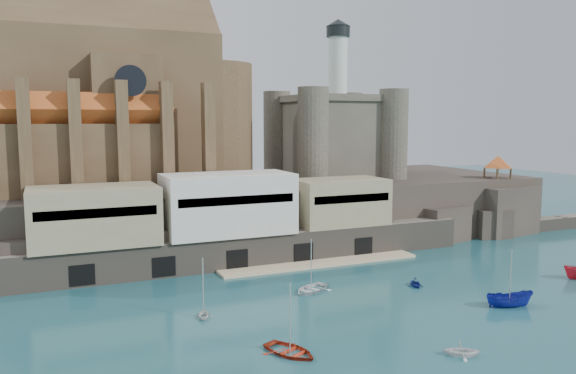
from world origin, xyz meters
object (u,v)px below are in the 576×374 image
at_px(boat_0, 290,354).
at_px(castle_keep, 333,132).
at_px(church, 107,110).
at_px(boat_2, 509,307).
at_px(pavilion, 498,163).
at_px(boat_1, 461,356).

bearing_deg(boat_0, castle_keep, 34.30).
height_order(church, boat_2, church).
xyz_separation_m(castle_keep, pavilion, (25.92, -15.08, -5.59)).
xyz_separation_m(pavilion, boat_0, (-56.45, -34.67, -12.73)).
bearing_deg(castle_keep, boat_2, -93.85).
height_order(pavilion, boat_0, pavilion).
xyz_separation_m(castle_keep, boat_2, (-3.22, -47.85, -18.31)).
xyz_separation_m(pavilion, boat_1, (-42.87, -41.04, -12.73)).
height_order(boat_1, boat_2, boat_2).
distance_m(boat_0, boat_2, 27.37).
xyz_separation_m(castle_keep, boat_1, (-16.95, -56.12, -18.31)).
height_order(pavilion, boat_2, pavilion).
height_order(castle_keep, boat_1, castle_keep).
bearing_deg(boat_2, church, 54.24).
bearing_deg(church, pavilion, -13.48).
bearing_deg(church, boat_2, -52.74).
height_order(castle_keep, pavilion, castle_keep).
bearing_deg(boat_2, pavilion, -24.66).
relative_size(boat_0, boat_1, 1.69).
xyz_separation_m(church, pavilion, (66.13, -15.85, -9.40)).
relative_size(church, boat_0, 8.70).
relative_size(church, pavilion, 7.34).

